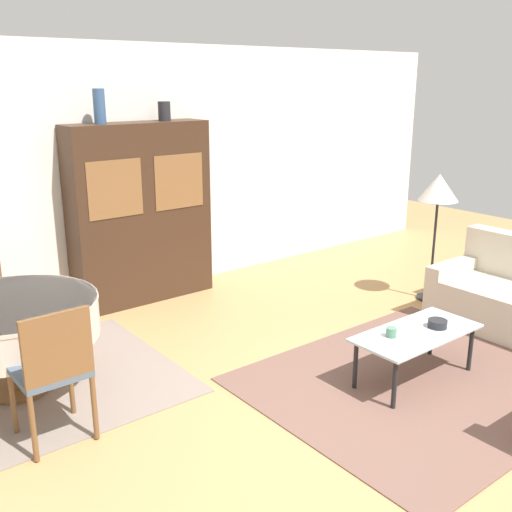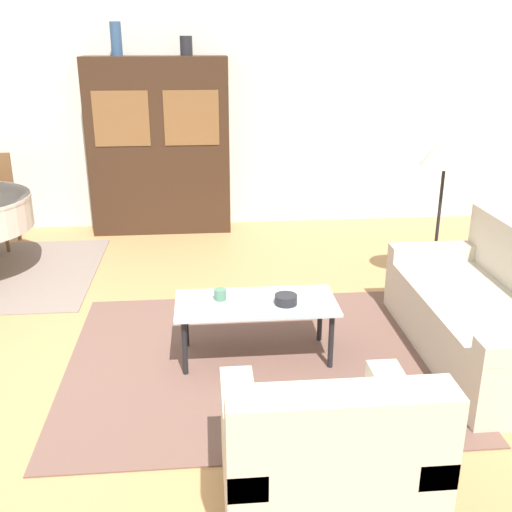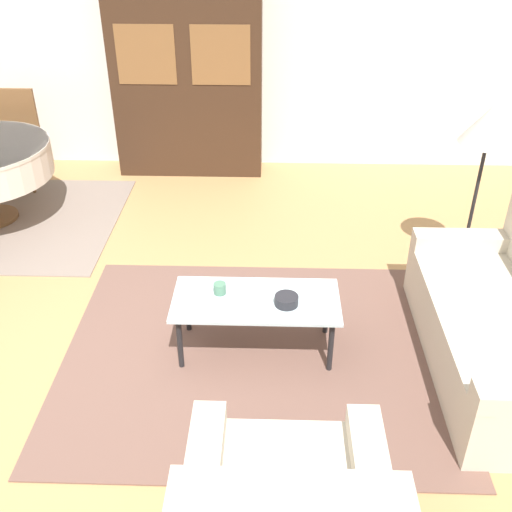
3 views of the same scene
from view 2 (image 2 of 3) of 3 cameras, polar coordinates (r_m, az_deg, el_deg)
The scene contains 12 objects.
ground_plane at distance 3.96m, azimuth -14.50°, elevation -12.60°, with size 14.00×14.00×0.00m, color tan.
wall_back at distance 6.99m, azimuth -10.98°, elevation 13.69°, with size 10.00×0.06×2.70m.
area_rug at distance 4.18m, azimuth 0.09°, elevation -9.86°, with size 2.57×2.13×0.01m.
couch at distance 4.44m, azimuth 21.65°, elevation -5.25°, with size 0.86×1.75×0.85m.
armchair at distance 2.87m, azimuth 6.62°, elevation -18.77°, with size 0.91×0.82×0.82m.
coffee_table at distance 4.05m, azimuth 0.00°, elevation -4.93°, with size 1.08×0.50×0.41m.
display_cabinet at distance 6.78m, azimuth -9.18°, elevation 10.23°, with size 1.53×0.40×1.91m.
floor_lamp at distance 5.19m, azimuth 17.60°, elevation 9.12°, with size 0.42×0.42×1.38m.
cup at distance 4.06m, azimuth -3.44°, elevation -3.67°, with size 0.08×0.08×0.07m.
bowl at distance 4.00m, azimuth 2.86°, elevation -4.16°, with size 0.15×0.15×0.06m.
vase_tall at distance 6.72m, azimuth -13.18°, elevation 19.49°, with size 0.12×0.12×0.34m.
vase_short at distance 6.67m, azimuth -6.67°, elevation 19.27°, with size 0.13×0.13×0.20m.
Camera 2 is at (0.67, -3.28, 2.10)m, focal length 42.00 mm.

